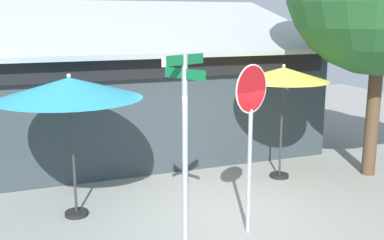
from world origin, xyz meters
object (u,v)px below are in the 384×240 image
object	(u,v)px
patio_umbrella_teal_left	(70,89)
patio_umbrella_mustard_center	(283,76)
street_sign_post	(185,131)
stop_sign	(251,116)

from	to	relation	value
patio_umbrella_teal_left	patio_umbrella_mustard_center	bearing A→B (deg)	6.16
street_sign_post	stop_sign	distance (m)	1.17
street_sign_post	patio_umbrella_teal_left	distance (m)	2.40
street_sign_post	patio_umbrella_mustard_center	size ratio (longest dim) A/B	1.18
street_sign_post	stop_sign	size ratio (longest dim) A/B	1.07
stop_sign	patio_umbrella_mustard_center	bearing A→B (deg)	48.35
street_sign_post	stop_sign	xyz separation A→B (m)	(1.16, -0.05, 0.16)
street_sign_post	patio_umbrella_mustard_center	distance (m)	3.95
stop_sign	patio_umbrella_teal_left	bearing A→B (deg)	146.86
patio_umbrella_mustard_center	stop_sign	bearing A→B (deg)	-131.65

